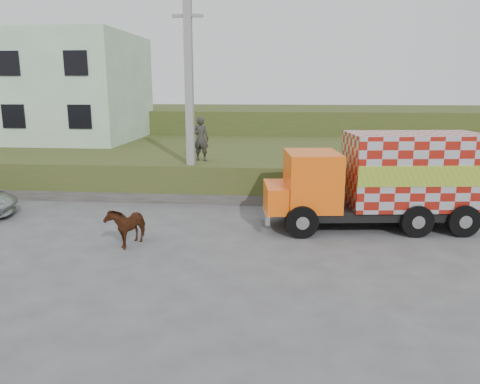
# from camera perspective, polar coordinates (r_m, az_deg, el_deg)

# --- Properties ---
(ground) EXTENTS (120.00, 120.00, 0.00)m
(ground) POSITION_cam_1_polar(r_m,az_deg,el_deg) (14.84, -5.55, -5.36)
(ground) COLOR #474749
(ground) RESTS_ON ground
(embankment) EXTENTS (40.00, 12.00, 1.50)m
(embankment) POSITION_cam_1_polar(r_m,az_deg,el_deg) (24.29, -1.13, 3.68)
(embankment) COLOR #2E4C19
(embankment) RESTS_ON ground
(embankment_far) EXTENTS (40.00, 12.00, 3.00)m
(embankment_far) POSITION_cam_1_polar(r_m,az_deg,el_deg) (36.07, 1.07, 7.88)
(embankment_far) COLOR #2E4C19
(embankment_far) RESTS_ON ground
(retaining_strip) EXTENTS (16.00, 0.50, 0.40)m
(retaining_strip) POSITION_cam_1_polar(r_m,az_deg,el_deg) (19.16, -9.07, -0.66)
(retaining_strip) COLOR #595651
(retaining_strip) RESTS_ON ground
(building) EXTENTS (10.00, 8.00, 6.00)m
(building) POSITION_cam_1_polar(r_m,az_deg,el_deg) (30.15, -22.17, 11.69)
(building) COLOR #BADABD
(building) RESTS_ON embankment
(utility_pole) EXTENTS (1.20, 0.30, 8.00)m
(utility_pole) POSITION_cam_1_polar(r_m,az_deg,el_deg) (18.81, -6.18, 11.11)
(utility_pole) COLOR gray
(utility_pole) RESTS_ON ground
(cargo_truck) EXTENTS (7.22, 3.14, 3.13)m
(cargo_truck) POSITION_cam_1_polar(r_m,az_deg,el_deg) (16.03, 17.13, 1.45)
(cargo_truck) COLOR black
(cargo_truck) RESTS_ON ground
(cow) EXTENTS (0.99, 1.54, 1.20)m
(cow) POSITION_cam_1_polar(r_m,az_deg,el_deg) (14.24, -13.61, -3.92)
(cow) COLOR #381C0E
(cow) RESTS_ON ground
(pedestrian) EXTENTS (0.75, 0.56, 1.87)m
(pedestrian) POSITION_cam_1_polar(r_m,az_deg,el_deg) (19.88, -4.79, 6.49)
(pedestrian) COLOR #2B2826
(pedestrian) RESTS_ON embankment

